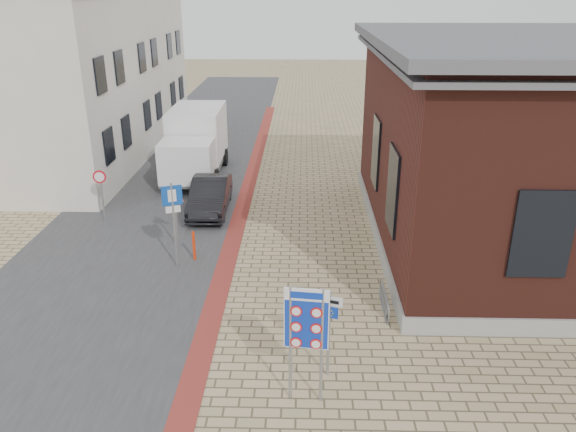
% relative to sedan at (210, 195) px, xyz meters
% --- Properties ---
extents(ground, '(120.00, 120.00, 0.00)m').
position_rel_sedan_xyz_m(ground, '(3.20, -9.31, -0.65)').
color(ground, tan).
rests_on(ground, ground).
extents(road_strip, '(7.00, 60.00, 0.02)m').
position_rel_sedan_xyz_m(road_strip, '(-2.30, 5.69, -0.64)').
color(road_strip, '#38383A').
rests_on(road_strip, ground).
extents(curb_strip, '(0.60, 40.00, 0.02)m').
position_rel_sedan_xyz_m(curb_strip, '(1.20, 0.69, -0.63)').
color(curb_strip, maroon).
rests_on(curb_strip, ground).
extents(brick_building, '(13.00, 13.00, 6.80)m').
position_rel_sedan_xyz_m(brick_building, '(12.19, -2.31, 2.84)').
color(brick_building, gray).
rests_on(brick_building, ground).
extents(townhouse_near, '(7.40, 6.40, 8.30)m').
position_rel_sedan_xyz_m(townhouse_near, '(-7.79, 2.69, 3.52)').
color(townhouse_near, silver).
rests_on(townhouse_near, ground).
extents(townhouse_mid, '(7.40, 6.40, 9.10)m').
position_rel_sedan_xyz_m(townhouse_mid, '(-7.79, 8.69, 3.92)').
color(townhouse_mid, silver).
rests_on(townhouse_mid, ground).
extents(townhouse_far, '(7.40, 6.40, 8.30)m').
position_rel_sedan_xyz_m(townhouse_far, '(-7.79, 14.69, 3.52)').
color(townhouse_far, silver).
rests_on(townhouse_far, ground).
extents(bike_rack, '(0.08, 1.80, 0.60)m').
position_rel_sedan_xyz_m(bike_rack, '(5.85, -7.11, -0.39)').
color(bike_rack, slate).
rests_on(bike_rack, ground).
extents(sedan, '(1.47, 3.98, 1.30)m').
position_rel_sedan_xyz_m(sedan, '(0.00, 0.00, 0.00)').
color(sedan, black).
rests_on(sedan, ground).
extents(box_truck, '(2.53, 5.77, 3.00)m').
position_rel_sedan_xyz_m(box_truck, '(-1.34, 4.57, 0.90)').
color(box_truck, slate).
rests_on(box_truck, ground).
extents(border_sign, '(0.91, 0.16, 2.68)m').
position_rel_sedan_xyz_m(border_sign, '(3.70, -10.81, 1.27)').
color(border_sign, gray).
rests_on(border_sign, ground).
extents(essen_sign, '(0.56, 0.21, 2.15)m').
position_rel_sedan_xyz_m(essen_sign, '(4.20, -9.97, 0.75)').
color(essen_sign, gray).
rests_on(essen_sign, ground).
extents(parking_sign, '(0.59, 0.25, 2.78)m').
position_rel_sedan_xyz_m(parking_sign, '(-0.30, -4.81, 1.27)').
color(parking_sign, gray).
rests_on(parking_sign, ground).
extents(yield_sign, '(0.76, 0.07, 2.15)m').
position_rel_sedan_xyz_m(yield_sign, '(-0.60, -3.31, 0.97)').
color(yield_sign, gray).
rests_on(yield_sign, ground).
extents(speed_sign, '(0.48, 0.08, 2.05)m').
position_rel_sedan_xyz_m(speed_sign, '(-3.75, -1.31, 0.69)').
color(speed_sign, gray).
rests_on(speed_sign, ground).
extents(bollard, '(0.10, 0.10, 0.99)m').
position_rel_sedan_xyz_m(bollard, '(0.15, -4.31, -0.15)').
color(bollard, red).
rests_on(bollard, ground).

